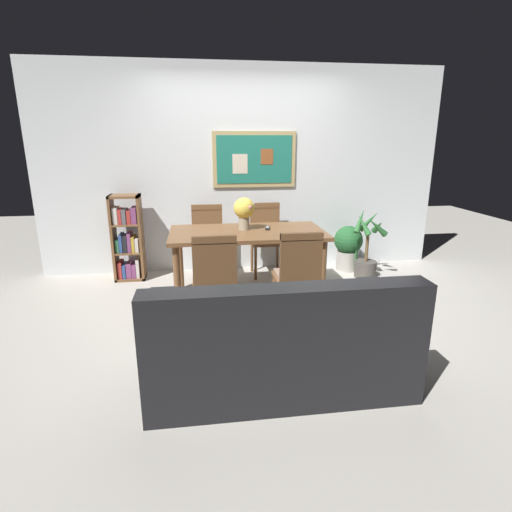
{
  "coord_description": "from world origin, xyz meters",
  "views": [
    {
      "loc": [
        -0.59,
        -3.79,
        1.69
      ],
      "look_at": [
        -0.08,
        -0.23,
        0.65
      ],
      "focal_mm": 28.36,
      "sensor_mm": 36.0,
      "label": 1
    }
  ],
  "objects_px": {
    "dining_chair_far_left": "(208,236)",
    "dining_chair_far_right": "(266,233)",
    "potted_ivy": "(348,246)",
    "dining_chair_near_right": "(298,270)",
    "potted_palm": "(367,252)",
    "tv_remote": "(268,228)",
    "dining_chair_near_left": "(215,274)",
    "dining_table": "(247,240)",
    "leather_couch": "(278,346)",
    "flower_vase": "(244,210)",
    "bookshelf": "(128,240)"
  },
  "relations": [
    {
      "from": "dining_chair_far_right",
      "to": "tv_remote",
      "type": "relative_size",
      "value": 5.63
    },
    {
      "from": "dining_chair_far_left",
      "to": "dining_table",
      "type": "bearing_deg",
      "value": -61.56
    },
    {
      "from": "leather_couch",
      "to": "potted_palm",
      "type": "height_order",
      "value": "potted_palm"
    },
    {
      "from": "dining_chair_far_right",
      "to": "potted_ivy",
      "type": "height_order",
      "value": "dining_chair_far_right"
    },
    {
      "from": "dining_chair_near_right",
      "to": "tv_remote",
      "type": "bearing_deg",
      "value": 99.82
    },
    {
      "from": "dining_chair_far_right",
      "to": "flower_vase",
      "type": "height_order",
      "value": "flower_vase"
    },
    {
      "from": "dining_chair_near_right",
      "to": "potted_palm",
      "type": "height_order",
      "value": "dining_chair_near_right"
    },
    {
      "from": "dining_chair_near_left",
      "to": "bookshelf",
      "type": "distance_m",
      "value": 1.87
    },
    {
      "from": "dining_chair_far_right",
      "to": "tv_remote",
      "type": "distance_m",
      "value": 0.76
    },
    {
      "from": "leather_couch",
      "to": "potted_palm",
      "type": "relative_size",
      "value": 2.07
    },
    {
      "from": "dining_chair_far_left",
      "to": "potted_ivy",
      "type": "relative_size",
      "value": 1.52
    },
    {
      "from": "bookshelf",
      "to": "flower_vase",
      "type": "height_order",
      "value": "flower_vase"
    },
    {
      "from": "dining_chair_near_left",
      "to": "bookshelf",
      "type": "relative_size",
      "value": 0.86
    },
    {
      "from": "leather_couch",
      "to": "tv_remote",
      "type": "height_order",
      "value": "leather_couch"
    },
    {
      "from": "dining_table",
      "to": "bookshelf",
      "type": "xyz_separation_m",
      "value": [
        -1.38,
        0.81,
        -0.16
      ]
    },
    {
      "from": "dining_chair_near_left",
      "to": "potted_ivy",
      "type": "xyz_separation_m",
      "value": [
        1.83,
        1.54,
        -0.21
      ]
    },
    {
      "from": "bookshelf",
      "to": "potted_palm",
      "type": "relative_size",
      "value": 1.21
    },
    {
      "from": "leather_couch",
      "to": "dining_chair_far_right",
      "type": "bearing_deg",
      "value": 82.52
    },
    {
      "from": "dining_table",
      "to": "dining_chair_far_left",
      "type": "xyz_separation_m",
      "value": [
        -0.41,
        0.75,
        -0.12
      ]
    },
    {
      "from": "dining_chair_far_right",
      "to": "tv_remote",
      "type": "xyz_separation_m",
      "value": [
        -0.1,
        -0.72,
        0.22
      ]
    },
    {
      "from": "flower_vase",
      "to": "potted_palm",
      "type": "bearing_deg",
      "value": 13.73
    },
    {
      "from": "dining_chair_near_right",
      "to": "leather_couch",
      "type": "bearing_deg",
      "value": -111.07
    },
    {
      "from": "dining_table",
      "to": "dining_chair_near_left",
      "type": "xyz_separation_m",
      "value": [
        -0.39,
        -0.76,
        -0.12
      ]
    },
    {
      "from": "dining_chair_near_right",
      "to": "leather_couch",
      "type": "relative_size",
      "value": 0.51
    },
    {
      "from": "dining_table",
      "to": "potted_palm",
      "type": "xyz_separation_m",
      "value": [
        1.57,
        0.47,
        -0.33
      ]
    },
    {
      "from": "dining_chair_far_right",
      "to": "flower_vase",
      "type": "distance_m",
      "value": 0.91
    },
    {
      "from": "leather_couch",
      "to": "potted_ivy",
      "type": "height_order",
      "value": "leather_couch"
    },
    {
      "from": "dining_chair_near_right",
      "to": "dining_chair_near_left",
      "type": "bearing_deg",
      "value": -179.38
    },
    {
      "from": "bookshelf",
      "to": "potted_ivy",
      "type": "height_order",
      "value": "bookshelf"
    },
    {
      "from": "tv_remote",
      "to": "potted_ivy",
      "type": "bearing_deg",
      "value": 30.09
    },
    {
      "from": "potted_palm",
      "to": "tv_remote",
      "type": "relative_size",
      "value": 5.38
    },
    {
      "from": "dining_chair_near_right",
      "to": "bookshelf",
      "type": "height_order",
      "value": "bookshelf"
    },
    {
      "from": "dining_table",
      "to": "potted_ivy",
      "type": "distance_m",
      "value": 1.67
    },
    {
      "from": "dining_chair_far_left",
      "to": "leather_couch",
      "type": "bearing_deg",
      "value": -80.44
    },
    {
      "from": "dining_chair_far_left",
      "to": "dining_chair_far_right",
      "type": "distance_m",
      "value": 0.74
    },
    {
      "from": "dining_chair_far_right",
      "to": "tv_remote",
      "type": "height_order",
      "value": "dining_chair_far_right"
    },
    {
      "from": "flower_vase",
      "to": "tv_remote",
      "type": "xyz_separation_m",
      "value": [
        0.25,
        -0.0,
        -0.2
      ]
    },
    {
      "from": "dining_chair_near_right",
      "to": "dining_chair_far_left",
      "type": "bearing_deg",
      "value": 117.51
    },
    {
      "from": "bookshelf",
      "to": "potted_ivy",
      "type": "bearing_deg",
      "value": -0.74
    },
    {
      "from": "dining_chair_near_right",
      "to": "dining_chair_near_left",
      "type": "relative_size",
      "value": 1.0
    },
    {
      "from": "potted_palm",
      "to": "tv_remote",
      "type": "bearing_deg",
      "value": -163.76
    },
    {
      "from": "leather_couch",
      "to": "dining_chair_near_right",
      "type": "bearing_deg",
      "value": 68.93
    },
    {
      "from": "potted_palm",
      "to": "dining_chair_near_right",
      "type": "bearing_deg",
      "value": -134.41
    },
    {
      "from": "dining_table",
      "to": "bookshelf",
      "type": "relative_size",
      "value": 1.56
    },
    {
      "from": "dining_table",
      "to": "flower_vase",
      "type": "distance_m",
      "value": 0.32
    },
    {
      "from": "dining_chair_far_left",
      "to": "dining_chair_far_right",
      "type": "bearing_deg",
      "value": 3.27
    },
    {
      "from": "potted_ivy",
      "to": "dining_chair_near_left",
      "type": "bearing_deg",
      "value": -139.9
    },
    {
      "from": "dining_chair_far_left",
      "to": "dining_chair_near_left",
      "type": "distance_m",
      "value": 1.51
    },
    {
      "from": "flower_vase",
      "to": "dining_chair_far_right",
      "type": "bearing_deg",
      "value": 63.43
    },
    {
      "from": "dining_chair_far_left",
      "to": "dining_chair_near_left",
      "type": "height_order",
      "value": "same"
    }
  ]
}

